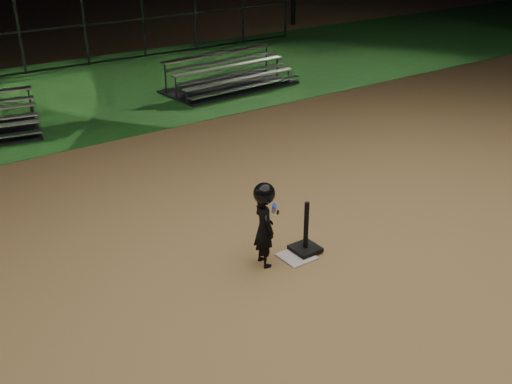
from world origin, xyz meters
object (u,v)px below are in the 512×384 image
home_plate (297,256)px  child_batter (264,222)px  batting_tee (306,242)px  bleacher_right (230,82)px

home_plate → child_batter: child_batter is taller
child_batter → home_plate: bearing=-98.2°
batting_tee → child_batter: child_batter is taller
home_plate → bleacher_right: 9.04m
bleacher_right → home_plate: bearing=-121.0°
batting_tee → child_batter: 0.84m
batting_tee → child_batter: size_ratio=0.63×
home_plate → bleacher_right: (4.16, 8.02, 0.17)m
batting_tee → bleacher_right: size_ratio=0.21×
child_batter → bleacher_right: bearing=-22.2°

